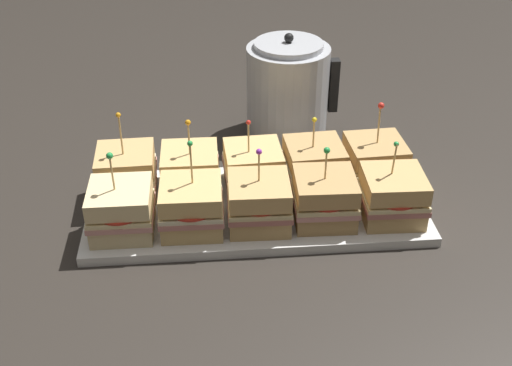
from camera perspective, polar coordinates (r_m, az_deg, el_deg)
name	(u,v)px	position (r m, az deg, el deg)	size (l,w,h in m)	color
ground_plane	(256,212)	(1.19, 0.00, -2.55)	(6.00, 6.00, 0.00)	#2D2823
serving_platter	(256,208)	(1.19, 0.00, -2.20)	(0.61, 0.27, 0.02)	silver
sandwich_front_far_left	(121,210)	(1.11, -11.88, -2.37)	(0.11, 0.11, 0.16)	beige
sandwich_front_left	(192,206)	(1.10, -5.75, -2.08)	(0.11, 0.11, 0.17)	tan
sandwich_front_center	(257,203)	(1.11, 0.13, -1.78)	(0.11, 0.11, 0.15)	tan
sandwich_front_right	(324,199)	(1.12, 6.10, -1.38)	(0.11, 0.11, 0.15)	tan
sandwich_front_far_right	(392,196)	(1.15, 12.04, -1.15)	(0.11, 0.11, 0.15)	tan
sandwich_back_far_left	(127,172)	(1.21, -11.43, 0.93)	(0.11, 0.11, 0.17)	tan
sandwich_back_left	(190,170)	(1.21, -5.87, 1.12)	(0.11, 0.11, 0.15)	tan
sandwich_back_center	(252,168)	(1.21, -0.32, 1.36)	(0.11, 0.11, 0.15)	tan
sandwich_back_right	(314,165)	(1.22, 5.17, 1.59)	(0.12, 0.12, 0.15)	tan
sandwich_back_far_right	(375,162)	(1.24, 10.50, 1.85)	(0.11, 0.11, 0.17)	tan
kettle_steel	(288,89)	(1.41, 2.84, 8.31)	(0.20, 0.18, 0.23)	#B7BABF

